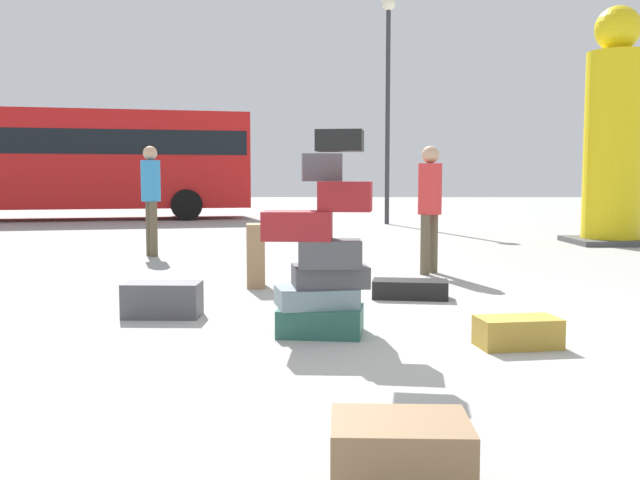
{
  "coord_description": "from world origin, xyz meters",
  "views": [
    {
      "loc": [
        -0.45,
        -5.48,
        1.21
      ],
      "look_at": [
        -0.41,
        1.07,
        0.64
      ],
      "focal_mm": 39.53,
      "sensor_mm": 36.0,
      "label": 1
    }
  ],
  "objects_px": {
    "suitcase_black_right_side": "(410,289)",
    "yellow_dummy_statue": "(614,139)",
    "suitcase_charcoal_white_trunk": "(163,300)",
    "person_bearded_onlooker": "(151,190)",
    "parked_bus": "(64,157)",
    "suitcase_tower": "(322,259)",
    "lamp_post": "(388,76)",
    "suitcase_tan_foreground_near": "(518,332)",
    "person_tourist_with_camera": "(430,198)",
    "suitcase_brown_left_side": "(400,455)",
    "suitcase_brown_foreground_far": "(256,256)"
  },
  "relations": [
    {
      "from": "person_bearded_onlooker",
      "to": "parked_bus",
      "type": "height_order",
      "value": "parked_bus"
    },
    {
      "from": "lamp_post",
      "to": "suitcase_tan_foreground_near",
      "type": "bearing_deg",
      "value": -91.81
    },
    {
      "from": "suitcase_charcoal_white_trunk",
      "to": "person_tourist_with_camera",
      "type": "height_order",
      "value": "person_tourist_with_camera"
    },
    {
      "from": "suitcase_charcoal_white_trunk",
      "to": "suitcase_tan_foreground_near",
      "type": "height_order",
      "value": "suitcase_charcoal_white_trunk"
    },
    {
      "from": "suitcase_brown_left_side",
      "to": "suitcase_black_right_side",
      "type": "bearing_deg",
      "value": 84.02
    },
    {
      "from": "suitcase_brown_foreground_far",
      "to": "person_tourist_with_camera",
      "type": "distance_m",
      "value": 2.46
    },
    {
      "from": "person_bearded_onlooker",
      "to": "suitcase_charcoal_white_trunk",
      "type": "bearing_deg",
      "value": -14.59
    },
    {
      "from": "suitcase_tan_foreground_near",
      "to": "suitcase_black_right_side",
      "type": "relative_size",
      "value": 0.77
    },
    {
      "from": "suitcase_brown_left_side",
      "to": "person_bearded_onlooker",
      "type": "xyz_separation_m",
      "value": [
        -2.9,
        8.34,
        0.89
      ]
    },
    {
      "from": "suitcase_brown_foreground_far",
      "to": "suitcase_black_right_side",
      "type": "distance_m",
      "value": 1.82
    },
    {
      "from": "suitcase_tan_foreground_near",
      "to": "person_tourist_with_camera",
      "type": "distance_m",
      "value": 4.02
    },
    {
      "from": "suitcase_tan_foreground_near",
      "to": "suitcase_brown_left_side",
      "type": "bearing_deg",
      "value": -123.96
    },
    {
      "from": "suitcase_black_right_side",
      "to": "yellow_dummy_statue",
      "type": "height_order",
      "value": "yellow_dummy_statue"
    },
    {
      "from": "suitcase_charcoal_white_trunk",
      "to": "parked_bus",
      "type": "distance_m",
      "value": 15.95
    },
    {
      "from": "suitcase_brown_foreground_far",
      "to": "person_tourist_with_camera",
      "type": "xyz_separation_m",
      "value": [
        2.12,
        1.1,
        0.61
      ]
    },
    {
      "from": "suitcase_tower",
      "to": "suitcase_brown_foreground_far",
      "type": "bearing_deg",
      "value": 106.67
    },
    {
      "from": "person_bearded_onlooker",
      "to": "parked_bus",
      "type": "xyz_separation_m",
      "value": [
        -4.82,
        9.78,
        0.81
      ]
    },
    {
      "from": "person_bearded_onlooker",
      "to": "suitcase_black_right_side",
      "type": "bearing_deg",
      "value": 13.23
    },
    {
      "from": "suitcase_tower",
      "to": "person_bearded_onlooker",
      "type": "distance_m",
      "value": 6.18
    },
    {
      "from": "suitcase_brown_foreground_far",
      "to": "suitcase_black_right_side",
      "type": "relative_size",
      "value": 0.94
    },
    {
      "from": "yellow_dummy_statue",
      "to": "person_bearded_onlooker",
      "type": "bearing_deg",
      "value": -165.73
    },
    {
      "from": "suitcase_black_right_side",
      "to": "yellow_dummy_statue",
      "type": "distance_m",
      "value": 7.74
    },
    {
      "from": "suitcase_tower",
      "to": "person_tourist_with_camera",
      "type": "relative_size",
      "value": 0.97
    },
    {
      "from": "suitcase_charcoal_white_trunk",
      "to": "person_bearded_onlooker",
      "type": "distance_m",
      "value": 5.11
    },
    {
      "from": "parked_bus",
      "to": "suitcase_brown_foreground_far",
      "type": "bearing_deg",
      "value": -75.35
    },
    {
      "from": "person_bearded_onlooker",
      "to": "lamp_post",
      "type": "bearing_deg",
      "value": 121.29
    },
    {
      "from": "suitcase_black_right_side",
      "to": "parked_bus",
      "type": "distance_m",
      "value": 16.15
    },
    {
      "from": "suitcase_brown_foreground_far",
      "to": "parked_bus",
      "type": "distance_m",
      "value": 14.67
    },
    {
      "from": "suitcase_tower",
      "to": "suitcase_charcoal_white_trunk",
      "type": "xyz_separation_m",
      "value": [
        -1.39,
        0.69,
        -0.44
      ]
    },
    {
      "from": "suitcase_brown_left_side",
      "to": "suitcase_charcoal_white_trunk",
      "type": "bearing_deg",
      "value": 117.98
    },
    {
      "from": "yellow_dummy_statue",
      "to": "parked_bus",
      "type": "height_order",
      "value": "yellow_dummy_statue"
    },
    {
      "from": "suitcase_tan_foreground_near",
      "to": "lamp_post",
      "type": "relative_size",
      "value": 0.1
    },
    {
      "from": "suitcase_charcoal_white_trunk",
      "to": "suitcase_brown_foreground_far",
      "type": "relative_size",
      "value": 0.93
    },
    {
      "from": "suitcase_tower",
      "to": "lamp_post",
      "type": "height_order",
      "value": "lamp_post"
    },
    {
      "from": "suitcase_tower",
      "to": "person_tourist_with_camera",
      "type": "xyz_separation_m",
      "value": [
        1.4,
        3.5,
        0.37
      ]
    },
    {
      "from": "suitcase_brown_foreground_far",
      "to": "suitcase_tan_foreground_near",
      "type": "height_order",
      "value": "suitcase_brown_foreground_far"
    },
    {
      "from": "suitcase_black_right_side",
      "to": "lamp_post",
      "type": "bearing_deg",
      "value": 93.66
    },
    {
      "from": "suitcase_brown_foreground_far",
      "to": "person_bearded_onlooker",
      "type": "height_order",
      "value": "person_bearded_onlooker"
    },
    {
      "from": "suitcase_brown_foreground_far",
      "to": "suitcase_brown_left_side",
      "type": "bearing_deg",
      "value": -83.88
    },
    {
      "from": "suitcase_tower",
      "to": "yellow_dummy_statue",
      "type": "height_order",
      "value": "yellow_dummy_statue"
    },
    {
      "from": "suitcase_tower",
      "to": "yellow_dummy_statue",
      "type": "bearing_deg",
      "value": 54.47
    },
    {
      "from": "suitcase_tan_foreground_near",
      "to": "lamp_post",
      "type": "bearing_deg",
      "value": 80.01
    },
    {
      "from": "suitcase_brown_left_side",
      "to": "suitcase_black_right_side",
      "type": "height_order",
      "value": "suitcase_brown_left_side"
    },
    {
      "from": "suitcase_brown_foreground_far",
      "to": "yellow_dummy_statue",
      "type": "bearing_deg",
      "value": 35.42
    },
    {
      "from": "suitcase_brown_left_side",
      "to": "person_bearded_onlooker",
      "type": "height_order",
      "value": "person_bearded_onlooker"
    },
    {
      "from": "suitcase_charcoal_white_trunk",
      "to": "lamp_post",
      "type": "relative_size",
      "value": 0.11
    },
    {
      "from": "suitcase_tan_foreground_near",
      "to": "person_bearded_onlooker",
      "type": "relative_size",
      "value": 0.34
    },
    {
      "from": "suitcase_tower",
      "to": "person_tourist_with_camera",
      "type": "distance_m",
      "value": 3.79
    },
    {
      "from": "suitcase_black_right_side",
      "to": "yellow_dummy_statue",
      "type": "relative_size",
      "value": 0.17
    },
    {
      "from": "suitcase_charcoal_white_trunk",
      "to": "parked_bus",
      "type": "bearing_deg",
      "value": 114.37
    }
  ]
}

